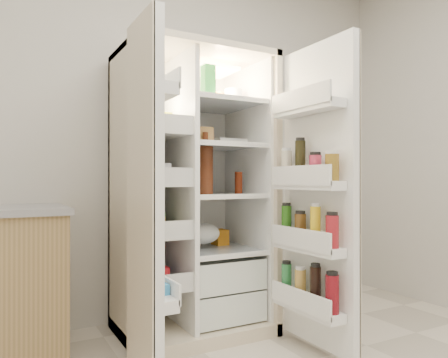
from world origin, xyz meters
TOP-DOWN VIEW (x-y plane):
  - wall_back at (0.00, 2.00)m, footprint 4.00×0.02m
  - refrigerator at (0.10, 1.65)m, footprint 0.92×0.70m
  - freezer_door at (-0.41, 1.05)m, footprint 0.15×0.40m
  - fridge_door at (0.57, 0.96)m, footprint 0.17×0.58m

SIDE VIEW (x-z plane):
  - refrigerator at x=0.10m, z-range -0.15..1.65m
  - fridge_door at x=0.57m, z-range 0.01..1.73m
  - freezer_door at x=-0.41m, z-range 0.03..1.75m
  - wall_back at x=0.00m, z-range 0.00..2.70m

